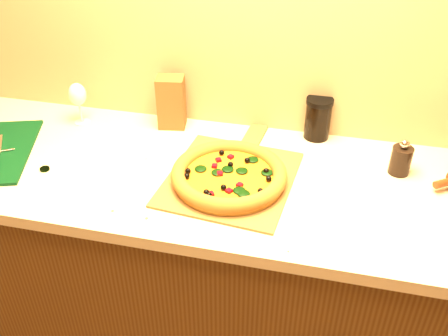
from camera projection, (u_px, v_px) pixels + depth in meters
cabinet at (237, 279)px, 1.85m from camera, size 2.80×0.65×0.86m
countertop at (239, 181)px, 1.59m from camera, size 2.84×0.68×0.04m
pizza_peel at (232, 176)px, 1.58m from camera, size 0.42×0.59×0.01m
pizza at (229, 175)px, 1.53m from camera, size 0.36×0.36×0.05m
bottle_cap at (45, 169)px, 1.61m from camera, size 0.04×0.04×0.01m
pepper_grinder at (401, 159)px, 1.57m from camera, size 0.07×0.07×0.12m
wine_glass at (78, 95)px, 1.80m from camera, size 0.06×0.06×0.16m
paper_bag at (171, 102)px, 1.79m from camera, size 0.11×0.09×0.19m
dark_jar at (318, 118)px, 1.74m from camera, size 0.09×0.09×0.15m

